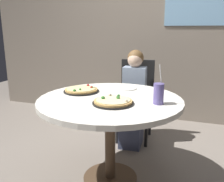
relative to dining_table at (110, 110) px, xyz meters
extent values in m
plane|color=slate|center=(0.00, 0.00, -0.65)|extent=(8.00, 8.00, 0.00)
cube|color=gray|center=(0.00, 1.77, 0.80)|extent=(5.20, 0.12, 2.90)
cylinder|color=silver|center=(0.00, 0.00, 0.08)|extent=(1.19, 1.19, 0.04)
cylinder|color=#4C3826|center=(0.00, 0.00, -0.29)|extent=(0.09, 0.09, 0.69)
cylinder|color=#4C3826|center=(0.00, 0.00, -0.64)|extent=(0.48, 0.48, 0.02)
cube|color=black|center=(0.00, 0.87, -0.22)|extent=(0.42, 0.42, 0.04)
cube|color=black|center=(-0.01, 1.05, 0.04)|extent=(0.40, 0.06, 0.52)
cylinder|color=black|center=(-0.16, 0.69, -0.45)|extent=(0.04, 0.04, 0.41)
cylinder|color=black|center=(0.18, 0.71, -0.45)|extent=(0.04, 0.04, 0.41)
cylinder|color=black|center=(-0.18, 1.03, -0.45)|extent=(0.04, 0.04, 0.41)
cylinder|color=black|center=(0.16, 1.05, -0.45)|extent=(0.04, 0.04, 0.41)
cube|color=#3F4766|center=(0.01, 0.71, -0.43)|extent=(0.26, 0.33, 0.45)
cube|color=#8C9EB7|center=(0.00, 0.85, 0.02)|extent=(0.27, 0.18, 0.44)
sphere|color=beige|center=(0.00, 0.85, 0.32)|extent=(0.17, 0.17, 0.17)
sphere|color=brown|center=(0.00, 0.87, 0.34)|extent=(0.18, 0.18, 0.18)
cylinder|color=black|center=(-0.32, 0.12, 0.11)|extent=(0.32, 0.32, 0.01)
cylinder|color=tan|center=(-0.32, 0.12, 0.12)|extent=(0.30, 0.30, 0.02)
cylinder|color=beige|center=(-0.32, 0.12, 0.13)|extent=(0.26, 0.26, 0.01)
sphere|color=#B2231E|center=(-0.30, 0.23, 0.14)|extent=(0.02, 0.02, 0.02)
sphere|color=beige|center=(-0.31, 0.23, 0.14)|extent=(0.02, 0.02, 0.02)
sphere|color=#387F33|center=(-0.33, 0.00, 0.14)|extent=(0.03, 0.03, 0.03)
sphere|color=#B2231E|center=(-0.24, 0.16, 0.14)|extent=(0.02, 0.02, 0.02)
sphere|color=#387F33|center=(-0.23, 0.17, 0.14)|extent=(0.02, 0.02, 0.02)
sphere|color=#387F33|center=(-0.30, 0.06, 0.14)|extent=(0.02, 0.02, 0.02)
sphere|color=beige|center=(-0.21, 0.17, 0.14)|extent=(0.02, 0.02, 0.02)
cylinder|color=black|center=(0.07, -0.14, 0.11)|extent=(0.32, 0.32, 0.01)
cylinder|color=tan|center=(0.07, -0.14, 0.12)|extent=(0.29, 0.29, 0.02)
cylinder|color=beige|center=(0.07, -0.14, 0.13)|extent=(0.26, 0.26, 0.01)
sphere|color=black|center=(0.09, -0.08, 0.14)|extent=(0.02, 0.02, 0.02)
sphere|color=#387F33|center=(-0.01, -0.14, 0.14)|extent=(0.03, 0.03, 0.03)
sphere|color=beige|center=(0.01, -0.04, 0.14)|extent=(0.03, 0.03, 0.03)
sphere|color=beige|center=(0.18, -0.16, 0.14)|extent=(0.03, 0.03, 0.03)
sphere|color=#387F33|center=(0.08, -0.03, 0.14)|extent=(0.02, 0.02, 0.02)
sphere|color=#387F33|center=(0.10, -0.10, 0.14)|extent=(0.03, 0.03, 0.03)
cylinder|color=#6659A5|center=(0.40, -0.03, 0.18)|extent=(0.08, 0.08, 0.16)
cylinder|color=white|center=(0.41, -0.03, 0.30)|extent=(0.03, 0.04, 0.22)
cylinder|color=white|center=(0.04, 0.37, 0.10)|extent=(0.18, 0.18, 0.01)
camera|label=1|loc=(0.65, -1.84, 0.65)|focal=39.33mm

